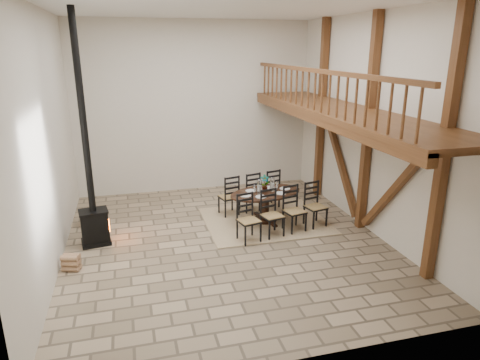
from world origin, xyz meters
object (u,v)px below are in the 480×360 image
object	(u,v)px
log_basket	(91,218)
log_stack	(71,262)
dining_table	(267,207)
wood_stove	(91,196)

from	to	relation	value
log_basket	log_stack	world-z (taller)	log_basket
log_basket	log_stack	bearing A→B (deg)	-95.53
dining_table	wood_stove	xyz separation A→B (m)	(-4.10, -0.19, 0.74)
dining_table	log_basket	bearing A→B (deg)	154.28
wood_stove	log_stack	xyz separation A→B (m)	(-0.41, -1.13, -0.97)
log_stack	wood_stove	bearing A→B (deg)	70.22
log_basket	dining_table	bearing A→B (deg)	-12.90
dining_table	log_stack	distance (m)	4.70
log_basket	log_stack	xyz separation A→B (m)	(-0.22, -2.30, -0.01)
dining_table	wood_stove	bearing A→B (deg)	169.80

